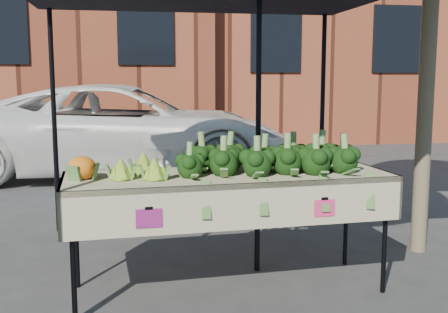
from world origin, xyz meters
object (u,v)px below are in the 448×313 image
canopy (214,107)px  vehicle (123,9)px  table (228,232)px  street_tree (430,27)px

canopy → vehicle: size_ratio=0.58×
table → street_tree: street_tree is taller
canopy → vehicle: 5.00m
table → vehicle: bearing=98.7°
canopy → street_tree: street_tree is taller
canopy → vehicle: bearing=99.1°
table → canopy: canopy is taller
table → canopy: bearing=94.7°
table → street_tree: bearing=18.3°
canopy → street_tree: (1.96, 0.18, 0.68)m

